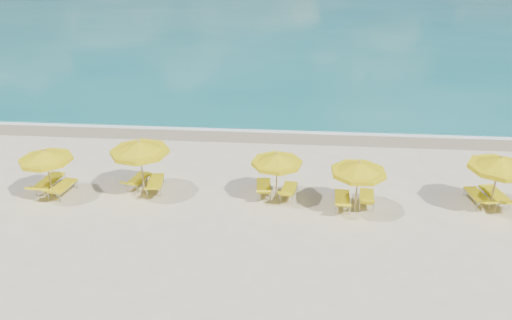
{
  "coord_description": "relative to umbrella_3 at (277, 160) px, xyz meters",
  "views": [
    {
      "loc": [
        1.58,
        -17.77,
        10.24
      ],
      "look_at": [
        0.0,
        1.5,
        1.2
      ],
      "focal_mm": 35.0,
      "sensor_mm": 36.0,
      "label": 1
    }
  ],
  "objects": [
    {
      "name": "ground_plane",
      "position": [
        -0.94,
        -0.32,
        -1.79
      ],
      "size": [
        120.0,
        120.0,
        0.0
      ],
      "primitive_type": "plane",
      "color": "beige"
    },
    {
      "name": "umbrella_3",
      "position": [
        0.0,
        0.0,
        0.0
      ],
      "size": [
        2.36,
        2.36,
        2.1
      ],
      "rotation": [
        0.0,
        0.0,
        0.15
      ],
      "color": "tan",
      "rests_on": "ground"
    },
    {
      "name": "foam_line",
      "position": [
        -0.94,
        7.88,
        -1.79
      ],
      "size": [
        120.0,
        1.2,
        0.03
      ],
      "primitive_type": "cube",
      "color": "white",
      "rests_on": "ground"
    },
    {
      "name": "wet_sand_band",
      "position": [
        -0.94,
        7.08,
        -1.79
      ],
      "size": [
        120.0,
        2.6,
        0.01
      ],
      "primitive_type": "cube",
      "color": "tan",
      "rests_on": "ground"
    },
    {
      "name": "umbrella_1",
      "position": [
        -9.34,
        -0.55,
        0.05
      ],
      "size": [
        2.62,
        2.62,
        2.16
      ],
      "rotation": [
        0.0,
        0.0,
        0.27
      ],
      "color": "tan",
      "rests_on": "ground"
    },
    {
      "name": "whitecap_far",
      "position": [
        7.06,
        23.68,
        -1.79
      ],
      "size": [
        18.0,
        0.3,
        0.05
      ],
      "primitive_type": "cube",
      "color": "white",
      "rests_on": "ground"
    },
    {
      "name": "lounger_5_left",
      "position": [
        8.18,
        0.34,
        -1.58
      ],
      "size": [
        0.84,
        1.85,
        0.65
      ],
      "rotation": [
        0.0,
        0.0,
        0.16
      ],
      "color": "#A5A8AD",
      "rests_on": "ground"
    },
    {
      "name": "whitecap_near",
      "position": [
        -6.94,
        16.68,
        -1.79
      ],
      "size": [
        14.0,
        0.36,
        0.05
      ],
      "primitive_type": "cube",
      "color": "white",
      "rests_on": "ground"
    },
    {
      "name": "lounger_1_right",
      "position": [
        -8.98,
        -0.39,
        -1.57
      ],
      "size": [
        0.91,
        1.89,
        0.84
      ],
      "rotation": [
        0.0,
        0.0,
        -0.18
      ],
      "color": "#A5A8AD",
      "rests_on": "ground"
    },
    {
      "name": "ocean",
      "position": [
        -0.94,
        47.68,
        -1.79
      ],
      "size": [
        120.0,
        80.0,
        0.3
      ],
      "primitive_type": "cube",
      "color": "#136B6B",
      "rests_on": "ground"
    },
    {
      "name": "lounger_4_left",
      "position": [
        2.67,
        -0.46,
        -1.57
      ],
      "size": [
        0.71,
        1.89,
        0.78
      ],
      "rotation": [
        0.0,
        0.0,
        -0.06
      ],
      "color": "#A5A8AD",
      "rests_on": "ground"
    },
    {
      "name": "lounger_2_left",
      "position": [
        -6.01,
        0.58,
        -1.58
      ],
      "size": [
        0.91,
        1.82,
        0.75
      ],
      "rotation": [
        0.0,
        0.0,
        -0.2
      ],
      "color": "#A5A8AD",
      "rests_on": "ground"
    },
    {
      "name": "lounger_3_left",
      "position": [
        -0.54,
        0.34,
        -1.57
      ],
      "size": [
        0.72,
        1.84,
        0.78
      ],
      "rotation": [
        0.0,
        0.0,
        0.07
      ],
      "color": "#A5A8AD",
      "rests_on": "ground"
    },
    {
      "name": "umbrella_2",
      "position": [
        -5.6,
        0.03,
        0.3
      ],
      "size": [
        2.8,
        2.8,
        2.45
      ],
      "rotation": [
        0.0,
        0.0,
        0.17
      ],
      "color": "tan",
      "rests_on": "ground"
    },
    {
      "name": "lounger_4_right",
      "position": [
        3.66,
        -0.2,
        -1.58
      ],
      "size": [
        0.78,
        1.76,
        0.81
      ],
      "rotation": [
        0.0,
        0.0,
        -0.12
      ],
      "color": "#A5A8AD",
      "rests_on": "ground"
    },
    {
      "name": "lounger_3_right",
      "position": [
        0.5,
        0.19,
        -1.58
      ],
      "size": [
        0.84,
        1.78,
        0.78
      ],
      "rotation": [
        0.0,
        0.0,
        -0.17
      ],
      "color": "#A5A8AD",
      "rests_on": "ground"
    },
    {
      "name": "lounger_5_right",
      "position": [
        8.91,
        0.38,
        -1.56
      ],
      "size": [
        1.01,
        2.1,
        0.73
      ],
      "rotation": [
        0.0,
        0.0,
        0.19
      ],
      "color": "#A5A8AD",
      "rests_on": "ground"
    },
    {
      "name": "lounger_2_right",
      "position": [
        -5.17,
        0.31,
        -1.56
      ],
      "size": [
        0.92,
        2.02,
        0.75
      ],
      "rotation": [
        0.0,
        0.0,
        0.15
      ],
      "color": "#A5A8AD",
      "rests_on": "ground"
    },
    {
      "name": "umbrella_4",
      "position": [
        3.16,
        -0.72,
        0.07
      ],
      "size": [
        2.78,
        2.78,
        2.19
      ],
      "rotation": [
        0.0,
        0.0,
        -0.36
      ],
      "color": "tan",
      "rests_on": "ground"
    },
    {
      "name": "umbrella_5",
      "position": [
        8.54,
        -0.16,
        0.22
      ],
      "size": [
        2.58,
        2.58,
        2.36
      ],
      "rotation": [
        0.0,
        0.0,
        -0.11
      ],
      "color": "tan",
      "rests_on": "ground"
    },
    {
      "name": "lounger_1_left",
      "position": [
        -9.73,
        0.03,
        -1.55
      ],
      "size": [
        0.82,
        2.1,
        0.73
      ],
      "rotation": [
        0.0,
        0.0,
        -0.08
      ],
      "color": "#A5A8AD",
      "rests_on": "ground"
    }
  ]
}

